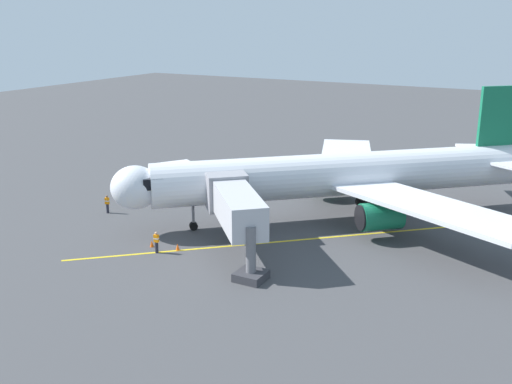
% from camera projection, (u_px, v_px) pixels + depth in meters
% --- Properties ---
extents(ground_plane, '(220.00, 220.00, 0.00)m').
position_uv_depth(ground_plane, '(366.00, 217.00, 53.90)').
color(ground_plane, '#424244').
extents(apron_lead_in_line, '(29.78, 27.06, 0.01)m').
position_uv_depth(apron_lead_in_line, '(315.00, 239.00, 48.68)').
color(apron_lead_in_line, yellow).
rests_on(apron_lead_in_line, ground).
extents(airplane, '(33.47, 32.62, 11.50)m').
position_uv_depth(airplane, '(346.00, 175.00, 52.66)').
color(airplane, silver).
rests_on(airplane, ground).
extents(jet_bridge, '(9.17, 9.78, 5.40)m').
position_uv_depth(jet_bridge, '(234.00, 204.00, 45.20)').
color(jet_bridge, '#B7B7BC').
rests_on(jet_bridge, ground).
extents(ground_crew_marshaller, '(0.46, 0.36, 1.71)m').
position_uv_depth(ground_crew_marshaller, '(107.00, 204.00, 54.85)').
color(ground_crew_marshaller, '#23232D').
rests_on(ground_crew_marshaller, ground).
extents(ground_crew_wing_walker, '(0.43, 0.30, 1.71)m').
position_uv_depth(ground_crew_wing_walker, '(156.00, 242.00, 45.51)').
color(ground_crew_wing_walker, '#23232D').
rests_on(ground_crew_wing_walker, ground).
extents(box_truck_near_nose, '(4.10, 4.93, 2.62)m').
position_uv_depth(box_truck_near_nose, '(172.00, 175.00, 63.11)').
color(box_truck_near_nose, yellow).
rests_on(box_truck_near_nose, ground).
extents(safety_cone_nose_left, '(0.32, 0.32, 0.55)m').
position_uv_depth(safety_cone_nose_left, '(178.00, 247.00, 46.16)').
color(safety_cone_nose_left, '#F2590F').
rests_on(safety_cone_nose_left, ground).
extents(safety_cone_nose_right, '(0.32, 0.32, 0.55)m').
position_uv_depth(safety_cone_nose_right, '(152.00, 244.00, 46.86)').
color(safety_cone_nose_right, '#F2590F').
rests_on(safety_cone_nose_right, ground).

